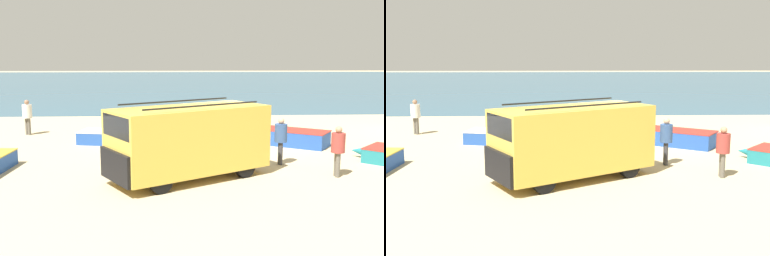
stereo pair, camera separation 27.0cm
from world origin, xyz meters
TOP-DOWN VIEW (x-y plane):
  - ground_plane at (0.00, 0.00)m, footprint 200.00×200.00m
  - sea_water at (0.00, 52.00)m, footprint 120.00×80.00m
  - parked_van at (-0.90, -3.02)m, footprint 5.34×4.27m
  - fishing_rowboat_1 at (-3.73, 2.89)m, footprint 4.04×2.07m
  - fishing_rowboat_2 at (3.03, 2.69)m, footprint 5.08×3.90m
  - fishing_rowboat_4 at (-1.65, 6.85)m, footprint 4.17×2.98m
  - fisherman_0 at (2.44, -1.30)m, footprint 0.44×0.44m
  - fisherman_1 at (3.86, -3.03)m, footprint 0.43×0.43m
  - fisherman_2 at (-8.44, 5.34)m, footprint 0.45×0.45m

SIDE VIEW (x-z plane):
  - ground_plane at x=0.00m, z-range 0.00..0.00m
  - sea_water at x=0.00m, z-range 0.00..0.01m
  - fishing_rowboat_1 at x=-3.73m, z-range 0.00..0.56m
  - fishing_rowboat_4 at x=-1.65m, z-range 0.00..0.63m
  - fishing_rowboat_2 at x=3.03m, z-range 0.00..0.68m
  - fisherman_1 at x=3.86m, z-range 0.16..1.80m
  - fisherman_0 at x=2.44m, z-range 0.16..1.84m
  - fisherman_2 at x=-8.44m, z-range 0.17..1.89m
  - parked_van at x=-0.90m, z-range 0.05..2.46m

